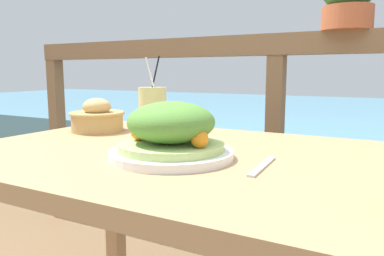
% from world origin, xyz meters
% --- Properties ---
extents(patio_table, '(1.22, 0.81, 0.71)m').
position_xyz_m(patio_table, '(0.00, 0.00, 0.62)').
color(patio_table, tan).
rests_on(patio_table, ground_plane).
extents(railing_fence, '(2.80, 0.08, 1.08)m').
position_xyz_m(railing_fence, '(0.00, 0.79, 0.81)').
color(railing_fence, brown).
rests_on(railing_fence, ground_plane).
extents(sea_backdrop, '(12.00, 4.00, 0.54)m').
position_xyz_m(sea_backdrop, '(0.00, 3.29, 0.27)').
color(sea_backdrop, '#568EA8').
rests_on(sea_backdrop, ground_plane).
extents(salad_plate, '(0.30, 0.30, 0.14)m').
position_xyz_m(salad_plate, '(0.00, -0.08, 0.77)').
color(salad_plate, white).
rests_on(salad_plate, patio_table).
extents(drink_glass, '(0.09, 0.09, 0.25)m').
position_xyz_m(drink_glass, '(-0.20, 0.13, 0.79)').
color(drink_glass, '#DBCC7F').
rests_on(drink_glass, patio_table).
extents(bread_basket, '(0.19, 0.19, 0.12)m').
position_xyz_m(bread_basket, '(-0.44, 0.14, 0.76)').
color(bread_basket, tan).
rests_on(bread_basket, patio_table).
extents(knife, '(0.03, 0.18, 0.00)m').
position_xyz_m(knife, '(0.22, -0.06, 0.72)').
color(knife, silver).
rests_on(knife, patio_table).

